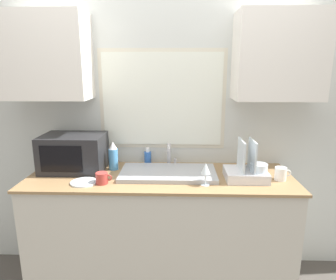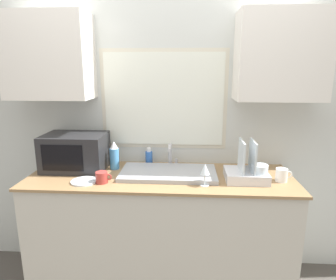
{
  "view_description": "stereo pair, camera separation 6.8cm",
  "coord_description": "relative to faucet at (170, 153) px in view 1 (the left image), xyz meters",
  "views": [
    {
      "loc": [
        0.13,
        -1.79,
        1.71
      ],
      "look_at": [
        0.06,
        0.29,
        1.21
      ],
      "focal_mm": 32.0,
      "sensor_mm": 36.0,
      "label": 1
    },
    {
      "loc": [
        0.19,
        -1.79,
        1.71
      ],
      "look_at": [
        0.06,
        0.29,
        1.21
      ],
      "focal_mm": 32.0,
      "sensor_mm": 36.0,
      "label": 2
    }
  ],
  "objects": [
    {
      "name": "mug_near_sink",
      "position": [
        -0.46,
        -0.39,
        -0.07
      ],
      "size": [
        0.11,
        0.08,
        0.08
      ],
      "color": "#A53833",
      "rests_on": "countertop"
    },
    {
      "name": "microwave",
      "position": [
        -0.74,
        -0.11,
        0.03
      ],
      "size": [
        0.47,
        0.34,
        0.28
      ],
      "color": "#232326",
      "rests_on": "countertop"
    },
    {
      "name": "spray_bottle",
      "position": [
        -0.44,
        -0.09,
        -0.0
      ],
      "size": [
        0.07,
        0.07,
        0.23
      ],
      "color": "#4C99D8",
      "rests_on": "countertop"
    },
    {
      "name": "soap_bottle",
      "position": [
        -0.18,
        0.05,
        -0.05
      ],
      "size": [
        0.06,
        0.06,
        0.14
      ],
      "color": "blue",
      "rests_on": "countertop"
    },
    {
      "name": "small_plate",
      "position": [
        -0.59,
        -0.39,
        -0.1
      ],
      "size": [
        0.19,
        0.19,
        0.01
      ],
      "color": "silver",
      "rests_on": "countertop"
    },
    {
      "name": "countertop",
      "position": [
        -0.06,
        -0.21,
        -0.57
      ],
      "size": [
        1.96,
        0.67,
        0.93
      ],
      "color": "beige",
      "rests_on": "ground_plane"
    },
    {
      "name": "dish_rack",
      "position": [
        0.56,
        -0.28,
        -0.04
      ],
      "size": [
        0.29,
        0.25,
        0.29
      ],
      "color": "silver",
      "rests_on": "countertop"
    },
    {
      "name": "wall_back",
      "position": [
        -0.06,
        0.09,
        0.37
      ],
      "size": [
        6.0,
        0.38,
        2.6
      ],
      "color": "silver",
      "rests_on": "ground_plane"
    },
    {
      "name": "mug_by_rack",
      "position": [
        0.8,
        -0.28,
        -0.06
      ],
      "size": [
        0.12,
        0.08,
        0.09
      ],
      "color": "white",
      "rests_on": "countertop"
    },
    {
      "name": "sink_basin",
      "position": [
        -0.01,
        -0.2,
        -0.09
      ],
      "size": [
        0.71,
        0.38,
        0.03
      ],
      "color": "#9EA0A5",
      "rests_on": "countertop"
    },
    {
      "name": "faucet",
      "position": [
        0.0,
        0.0,
        0.0
      ],
      "size": [
        0.08,
        0.15,
        0.18
      ],
      "color": "#B7B7BC",
      "rests_on": "countertop"
    },
    {
      "name": "wine_glass",
      "position": [
        0.25,
        -0.4,
        0.01
      ],
      "size": [
        0.07,
        0.07,
        0.16
      ],
      "color": "silver",
      "rests_on": "countertop"
    }
  ]
}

